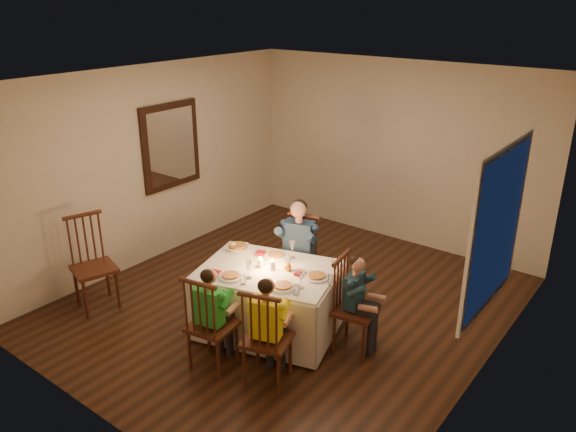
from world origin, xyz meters
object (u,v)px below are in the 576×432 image
Objects in this scene: child_green at (214,365)px; child_yellow at (268,379)px; serving_bowl at (238,248)px; dining_table at (268,287)px; chair_extra at (100,306)px; chair_end at (354,348)px; chair_near_right at (268,379)px; chair_adult at (298,297)px; adult at (298,297)px; child_teal at (354,348)px; chair_near_left at (214,365)px.

child_yellow is (0.56, 0.15, 0.00)m from child_green.
dining_table is at bearing -14.79° from serving_bowl.
child_green is at bearing -72.06° from chair_extra.
child_green is 4.42× the size of serving_bowl.
serving_bowl is at bearing 86.19° from chair_end.
chair_near_right is 0.91× the size of chair_extra.
dining_table is 1.53× the size of child_yellow.
chair_adult is at bearing 57.78° from serving_bowl.
chair_near_right is at bearing -67.56° from dining_table.
serving_bowl reaches higher than adult.
child_green is 0.58m from child_yellow.
adult is 1.17× the size of child_green.
chair_near_right is 1.01m from child_teal.
child_green is at bearing -3.24° from chair_near_right.
adult is 1.06m from serving_bowl.
chair_end is 1.44m from child_green.
child_yellow is at bearing 148.67° from chair_end.
chair_extra is (-1.89, -0.82, -0.53)m from dining_table.
dining_table is at bearing -49.20° from chair_extra.
chair_extra is 1.02× the size of child_yellow.
adult reaches higher than chair_end.
serving_bowl is (-0.38, -0.61, 0.77)m from chair_adult.
chair_adult is 1.56m from child_green.
chair_adult is 0.00m from adult.
child_yellow reaches higher than child_green.
dining_table reaches higher than chair_near_left.
dining_table reaches higher than child_teal.
chair_adult is at bearing -94.86° from child_green.
child_green is 1.33m from serving_bowl.
child_green is at bearing -61.65° from serving_bowl.
child_teal is (1.07, -0.47, 0.00)m from chair_adult.
dining_table is 1.64× the size of chair_near_right.
child_teal is at bearing -0.00° from chair_end.
child_green is 1.03× the size of child_teal.
chair_near_right is 1.55m from serving_bowl.
dining_table is at bearing 98.18° from chair_end.
serving_bowl reaches higher than chair_extra.
child_teal is (0.95, 1.09, 0.00)m from chair_near_left.
chair_end is 1.17m from adult.
chair_near_right is at bearing -174.99° from chair_near_left.
chair_near_left is at bearing -72.06° from chair_extra.
child_green reaches higher than chair_adult.
dining_table is 0.94m from chair_adult.
child_teal reaches higher than chair_near_right.
child_teal is at bearing -39.77° from adult.
serving_bowl is at bearing 149.03° from dining_table.
child_yellow is 1.01m from child_teal.
chair_near_left is at bearing -3.24° from child_yellow.
chair_end is at bearing -140.62° from child_green.
child_teal is at bearing -51.11° from chair_extra.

